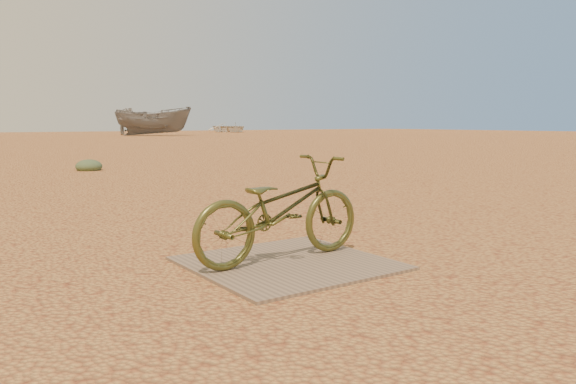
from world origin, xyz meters
TOP-DOWN VIEW (x-y plane):
  - ground at (0.00, 0.00)m, footprint 120.00×120.00m
  - plywood_board at (0.23, 0.55)m, footprint 1.35×1.31m
  - bicycle at (0.22, 0.63)m, footprint 1.46×0.56m
  - boat_mid_right at (14.13, 38.33)m, footprint 6.05×4.33m
  - boat_far_right at (25.89, 47.58)m, footprint 3.78×5.03m
  - kale_b at (1.32, 9.58)m, footprint 0.55×0.55m

SIDE VIEW (x-z plane):
  - ground at x=0.00m, z-range 0.00..0.00m
  - kale_b at x=1.32m, z-range -0.15..0.15m
  - plywood_board at x=0.23m, z-range 0.00..0.02m
  - bicycle at x=0.22m, z-range 0.02..0.78m
  - boat_far_right at x=25.89m, z-range 0.00..0.99m
  - boat_mid_right at x=14.13m, z-range 0.00..2.20m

